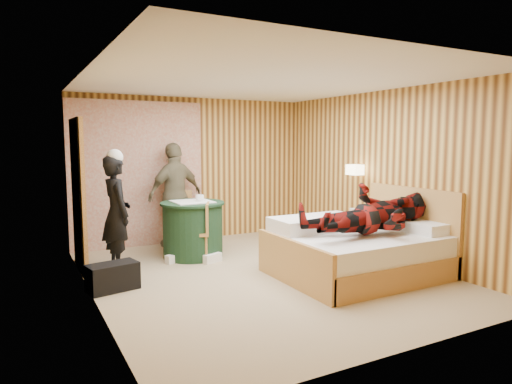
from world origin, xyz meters
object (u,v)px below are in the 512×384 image
man_on_bed (373,202)px  round_table (193,229)px  chair_near (201,227)px  duffel_bag (113,277)px  wall_lamp (355,170)px  bed (358,250)px  man_at_table (175,195)px  woman_standing (117,213)px  nightstand (357,233)px  chair_far (179,214)px

man_on_bed → round_table: bearing=127.3°
chair_near → duffel_bag: chair_near is taller
wall_lamp → man_on_bed: 1.51m
bed → chair_near: 2.25m
bed → duffel_bag: bed is taller
wall_lamp → chair_near: (-2.36, 0.59, -0.81)m
man_on_bed → wall_lamp: bearing=58.5°
duffel_bag → man_at_table: size_ratio=0.33×
bed → woman_standing: size_ratio=1.31×
nightstand → round_table: (-2.35, 1.00, 0.12)m
wall_lamp → chair_near: size_ratio=0.31×
bed → duffel_bag: (-2.97, 0.85, -0.16)m
man_at_table → chair_near: bearing=74.6°
bed → man_on_bed: size_ratio=1.16×
round_table → man_on_bed: (1.62, -2.12, 0.56)m
chair_far → round_table: bearing=-67.8°
chair_far → duffel_bag: (-1.42, -1.78, -0.38)m
chair_far → man_at_table: (-0.03, 0.06, 0.32)m
wall_lamp → man_at_table: 2.94m
wall_lamp → chair_far: bearing=145.8°
woman_standing → man_on_bed: size_ratio=0.88×
round_table → chair_near: chair_near is taller
man_at_table → wall_lamp: bearing=128.2°
wall_lamp → nightstand: 1.00m
woman_standing → wall_lamp: bearing=-106.6°
wall_lamp → man_on_bed: bearing=-121.5°
wall_lamp → chair_near: 2.56m
bed → chair_far: bed is taller
nightstand → woman_standing: size_ratio=0.40×
nightstand → man_at_table: man_at_table is taller
nightstand → man_at_table: (-2.35, 1.80, 0.55)m
woman_standing → man_at_table: man_at_table is taller
man_at_table → man_on_bed: bearing=101.9°
woman_standing → chair_near: bearing=-99.3°
chair_far → man_at_table: 0.33m
wall_lamp → nightstand: bearing=-107.3°
chair_near → man_at_table: (-0.03, 1.07, 0.37)m
woman_standing → man_at_table: bearing=-55.0°
chair_far → bed: bearing=-34.6°
chair_near → wall_lamp: bearing=102.5°
round_table → man_on_bed: size_ratio=0.54×
nightstand → duffel_bag: (-3.73, -0.04, -0.15)m
duffel_bag → man_on_bed: man_on_bed is taller
wall_lamp → chair_far: size_ratio=0.28×
man_at_table → woman_standing: bearing=24.2°
woman_standing → man_at_table: 1.54m
man_at_table → man_on_bed: 3.34m
bed → nightstand: size_ratio=3.29×
wall_lamp → woman_standing: 3.64m
round_table → woman_standing: 1.22m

